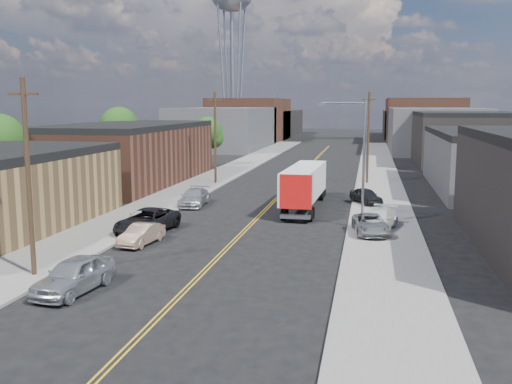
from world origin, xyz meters
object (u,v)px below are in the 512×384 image
at_px(car_left_c, 147,221).
at_px(car_left_d, 194,197).
at_px(car_right_lot_a, 371,224).
at_px(water_tower, 232,2).
at_px(car_right_lot_c, 366,196).
at_px(car_left_b, 141,234).
at_px(semi_truck, 306,183).
at_px(car_ahead_truck, 302,184).
at_px(car_right_lot_b, 378,219).
at_px(car_left_a, 74,275).

xyz_separation_m(car_left_c, car_left_d, (0.00, 10.67, -0.08)).
bearing_deg(car_right_lot_a, water_tower, 101.09).
bearing_deg(car_right_lot_c, car_left_b, -157.25).
bearing_deg(car_right_lot_c, semi_truck, 173.59).
xyz_separation_m(car_left_d, car_right_lot_a, (15.01, -8.66, 0.07)).
height_order(water_tower, semi_truck, water_tower).
height_order(car_right_lot_c, car_ahead_truck, car_right_lot_c).
distance_m(water_tower, car_left_c, 95.44).
bearing_deg(car_ahead_truck, car_right_lot_b, -65.03).
height_order(car_left_c, car_right_lot_b, car_left_c).
xyz_separation_m(semi_truck, car_left_d, (-9.56, -1.16, -1.34)).
xyz_separation_m(car_left_b, car_right_lot_c, (13.70, 17.08, 0.17)).
bearing_deg(car_left_c, car_right_lot_c, 50.13).
xyz_separation_m(car_right_lot_b, car_ahead_truck, (-7.36, 18.00, -0.21)).
bearing_deg(car_ahead_truck, car_left_d, -124.61).
height_order(car_right_lot_a, car_right_lot_c, car_right_lot_c).
distance_m(car_left_a, car_left_c, 12.52).
height_order(car_left_b, car_ahead_truck, car_ahead_truck).
relative_size(car_right_lot_a, car_ahead_truck, 0.97).
bearing_deg(car_left_c, car_right_lot_a, 14.22).
relative_size(water_tower, car_right_lot_c, 9.45).
relative_size(water_tower, car_left_d, 7.38).
distance_m(car_left_b, car_right_lot_a, 15.04).
distance_m(semi_truck, car_left_b, 17.40).
bearing_deg(car_left_a, car_left_d, 100.49).
bearing_deg(car_right_lot_c, car_right_lot_a, -116.53).
bearing_deg(water_tower, car_left_c, -80.09).
bearing_deg(car_right_lot_c, car_left_c, -164.96).
distance_m(car_left_c, car_ahead_truck, 22.79).
bearing_deg(car_left_b, car_left_a, -79.42).
xyz_separation_m(car_left_b, car_left_c, (-0.90, 3.20, 0.16)).
bearing_deg(car_right_lot_a, semi_truck, 110.79).
height_order(car_left_a, car_left_d, car_left_a).
distance_m(car_right_lot_b, car_right_lot_c, 10.61).
bearing_deg(car_left_d, car_left_b, -90.00).
distance_m(semi_truck, car_left_a, 25.64).
bearing_deg(car_ahead_truck, car_left_a, -98.51).
bearing_deg(water_tower, car_left_b, -79.89).
relative_size(car_right_lot_b, car_right_lot_c, 1.28).
distance_m(car_left_c, car_right_lot_c, 20.14).
xyz_separation_m(car_left_a, car_left_c, (-1.40, 12.44, -0.01)).
distance_m(car_left_c, car_left_d, 10.67).
height_order(car_left_d, car_right_lot_b, car_right_lot_b).
bearing_deg(car_right_lot_b, car_right_lot_a, -94.62).
bearing_deg(car_right_lot_b, car_right_lot_c, 109.70).
xyz_separation_m(water_tower, semi_truck, (25.16, -77.47, -28.58)).
xyz_separation_m(semi_truck, car_left_c, (-9.56, -11.83, -1.26)).
distance_m(semi_truck, car_left_d, 9.72).
bearing_deg(car_left_b, car_right_lot_a, 27.74).
distance_m(semi_truck, car_ahead_truck, 9.68).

